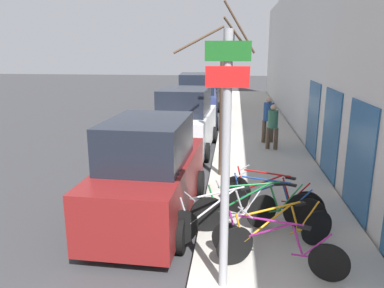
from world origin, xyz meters
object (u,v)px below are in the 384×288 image
at_px(bicycle_5, 271,196).
at_px(pedestrian_far, 268,116).
at_px(parked_car_1, 185,123).
at_px(pedestrian_near, 273,124).
at_px(signpost, 226,159).
at_px(street_tree, 223,103).
at_px(bicycle_4, 270,203).
at_px(parked_car_0, 150,175).
at_px(traffic_light, 232,59).
at_px(bicycle_3, 255,210).
at_px(bicycle_1, 278,233).
at_px(parked_car_3, 205,94).
at_px(bicycle_0, 276,247).
at_px(bicycle_2, 223,216).
at_px(parked_car_2, 197,102).

bearing_deg(bicycle_5, pedestrian_far, 24.65).
bearing_deg(parked_car_1, pedestrian_near, 2.34).
xyz_separation_m(signpost, street_tree, (-0.21, 5.11, 0.06)).
distance_m(bicycle_4, parked_car_0, 2.56).
distance_m(parked_car_0, traffic_light, 13.90).
bearing_deg(pedestrian_near, parked_car_0, -103.62).
bearing_deg(pedestrian_near, bicycle_3, -83.07).
relative_size(bicycle_1, bicycle_3, 0.82).
height_order(bicycle_1, pedestrian_near, pedestrian_near).
relative_size(bicycle_3, pedestrian_near, 1.57).
distance_m(bicycle_1, bicycle_3, 0.95).
xyz_separation_m(bicycle_1, pedestrian_near, (0.55, 7.06, 0.53)).
bearing_deg(bicycle_1, parked_car_1, -9.21).
relative_size(bicycle_1, parked_car_3, 0.48).
bearing_deg(parked_car_0, bicycle_0, -35.31).
bearing_deg(bicycle_3, bicycle_0, 179.67).
xyz_separation_m(bicycle_5, parked_car_0, (-2.56, -0.21, 0.45)).
relative_size(parked_car_0, pedestrian_far, 2.53).
bearing_deg(bicycle_1, bicycle_2, 31.54).
height_order(signpost, bicycle_1, signpost).
distance_m(parked_car_0, pedestrian_far, 7.28).
bearing_deg(street_tree, pedestrian_near, 60.59).
xyz_separation_m(parked_car_3, pedestrian_near, (3.11, -9.87, 0.13)).
distance_m(parked_car_3, pedestrian_far, 9.36).
bearing_deg(bicycle_3, parked_car_2, -0.53).
bearing_deg(bicycle_1, traffic_light, -25.05).
bearing_deg(parked_car_3, parked_car_1, -86.16).
height_order(bicycle_3, parked_car_3, parked_car_3).
xyz_separation_m(parked_car_2, pedestrian_near, (3.10, -4.78, -0.05)).
distance_m(bicycle_2, pedestrian_far, 7.70).
distance_m(parked_car_3, pedestrian_near, 10.35).
xyz_separation_m(parked_car_1, street_tree, (1.40, -2.93, 1.16)).
height_order(parked_car_1, parked_car_3, parked_car_1).
xyz_separation_m(bicycle_5, pedestrian_far, (0.45, 6.42, 0.60)).
bearing_deg(signpost, bicycle_3, 73.49).
height_order(bicycle_0, pedestrian_far, pedestrian_far).
bearing_deg(parked_car_2, signpost, -86.18).
bearing_deg(parked_car_1, street_tree, -62.22).
bearing_deg(bicycle_3, parked_car_0, 63.43).
height_order(parked_car_0, parked_car_2, parked_car_2).
xyz_separation_m(signpost, bicycle_3, (0.55, 1.86, -1.55)).
xyz_separation_m(parked_car_0, traffic_light, (1.55, 13.66, 2.04)).
bearing_deg(parked_car_0, bicycle_2, -27.84).
xyz_separation_m(parked_car_3, pedestrian_far, (3.05, -8.85, 0.21)).
bearing_deg(parked_car_3, bicycle_1, -77.89).
height_order(pedestrian_near, street_tree, street_tree).
height_order(signpost, street_tree, street_tree).
xyz_separation_m(pedestrian_far, street_tree, (-1.59, -3.96, 1.03)).
bearing_deg(bicycle_5, bicycle_2, 167.98).
relative_size(bicycle_1, parked_car_0, 0.47).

